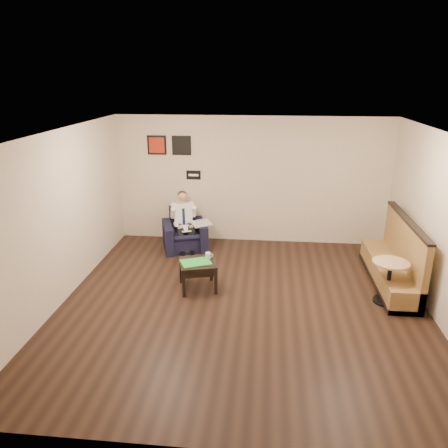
# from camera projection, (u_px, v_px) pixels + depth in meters

# --- Properties ---
(ground) EXTENTS (6.00, 6.00, 0.00)m
(ground) POSITION_uv_depth(u_px,v_px,m) (243.00, 304.00, 7.25)
(ground) COLOR black
(ground) RESTS_ON ground
(wall_back) EXTENTS (6.00, 0.02, 2.80)m
(wall_back) POSITION_uv_depth(u_px,v_px,m) (252.00, 181.00, 9.61)
(wall_back) COLOR beige
(wall_back) RESTS_ON ground
(wall_front) EXTENTS (6.00, 0.02, 2.80)m
(wall_front) POSITION_uv_depth(u_px,v_px,m) (224.00, 332.00, 3.97)
(wall_front) COLOR beige
(wall_front) RESTS_ON ground
(wall_left) EXTENTS (0.02, 6.00, 2.80)m
(wall_left) POSITION_uv_depth(u_px,v_px,m) (60.00, 219.00, 7.08)
(wall_left) COLOR beige
(wall_left) RESTS_ON ground
(wall_right) EXTENTS (0.02, 6.00, 2.80)m
(wall_right) POSITION_uv_depth(u_px,v_px,m) (445.00, 231.00, 6.50)
(wall_right) COLOR beige
(wall_right) RESTS_ON ground
(ceiling) EXTENTS (6.00, 6.00, 0.02)m
(ceiling) POSITION_uv_depth(u_px,v_px,m) (245.00, 134.00, 6.34)
(ceiling) COLOR white
(ceiling) RESTS_ON wall_back
(seating_sign) EXTENTS (0.32, 0.02, 0.20)m
(seating_sign) POSITION_uv_depth(u_px,v_px,m) (194.00, 175.00, 9.69)
(seating_sign) COLOR black
(seating_sign) RESTS_ON wall_back
(art_print_left) EXTENTS (0.42, 0.03, 0.42)m
(art_print_left) POSITION_uv_depth(u_px,v_px,m) (157.00, 145.00, 9.56)
(art_print_left) COLOR red
(art_print_left) RESTS_ON wall_back
(art_print_right) EXTENTS (0.42, 0.03, 0.42)m
(art_print_right) POSITION_uv_depth(u_px,v_px,m) (182.00, 145.00, 9.51)
(art_print_right) COLOR black
(art_print_right) RESTS_ON wall_back
(armchair) EXTENTS (1.13, 1.13, 0.87)m
(armchair) POSITION_uv_depth(u_px,v_px,m) (185.00, 230.00, 9.44)
(armchair) COLOR black
(armchair) RESTS_ON ground
(seated_man) EXTENTS (0.80, 0.98, 1.19)m
(seated_man) POSITION_uv_depth(u_px,v_px,m) (185.00, 224.00, 9.28)
(seated_man) COLOR white
(seated_man) RESTS_ON armchair
(lap_papers) EXTENTS (0.29, 0.34, 0.01)m
(lap_papers) POSITION_uv_depth(u_px,v_px,m) (186.00, 228.00, 9.22)
(lap_papers) COLOR white
(lap_papers) RESTS_ON seated_man
(newspaper) EXTENTS (0.52, 0.58, 0.01)m
(newspaper) POSITION_uv_depth(u_px,v_px,m) (202.00, 223.00, 9.38)
(newspaper) COLOR silver
(newspaper) RESTS_ON armchair
(side_table) EXTENTS (0.76, 0.76, 0.51)m
(side_table) POSITION_uv_depth(u_px,v_px,m) (198.00, 275.00, 7.72)
(side_table) COLOR black
(side_table) RESTS_ON ground
(green_folder) EXTENTS (0.61, 0.53, 0.01)m
(green_folder) POSITION_uv_depth(u_px,v_px,m) (196.00, 262.00, 7.61)
(green_folder) COLOR green
(green_folder) RESTS_ON side_table
(coffee_mug) EXTENTS (0.11, 0.11, 0.11)m
(coffee_mug) POSITION_uv_depth(u_px,v_px,m) (208.00, 255.00, 7.78)
(coffee_mug) COLOR white
(coffee_mug) RESTS_ON side_table
(smartphone) EXTENTS (0.16, 0.09, 0.01)m
(smartphone) POSITION_uv_depth(u_px,v_px,m) (200.00, 257.00, 7.81)
(smartphone) COLOR black
(smartphone) RESTS_ON side_table
(banquette) EXTENTS (0.56, 2.36, 1.21)m
(banquette) POSITION_uv_depth(u_px,v_px,m) (391.00, 252.00, 7.80)
(banquette) COLOR olive
(banquette) RESTS_ON ground
(cafe_table) EXTENTS (0.61, 0.61, 0.73)m
(cafe_table) POSITION_uv_depth(u_px,v_px,m) (388.00, 282.00, 7.21)
(cafe_table) COLOR tan
(cafe_table) RESTS_ON ground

